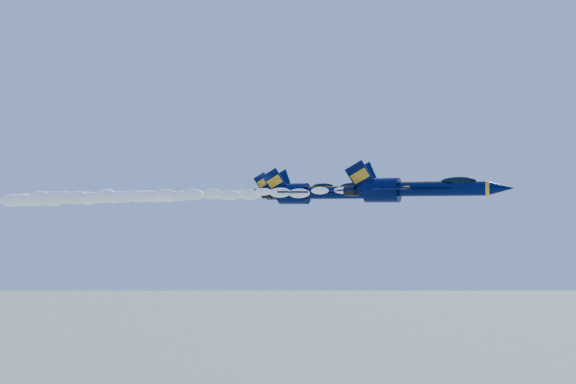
% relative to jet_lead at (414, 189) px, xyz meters
% --- Properties ---
extents(jet_lead, '(19.52, 16.01, 7.25)m').
position_rel_jet_lead_xyz_m(jet_lead, '(0.00, 0.00, 0.00)').
color(jet_lead, '#000930').
extents(smoke_trail_jet_lead, '(55.16, 2.49, 2.24)m').
position_rel_jet_lead_xyz_m(smoke_trail_jet_lead, '(-35.92, -0.00, -0.49)').
color(smoke_trail_jet_lead, white).
extents(jet_second, '(19.55, 16.03, 7.26)m').
position_rel_jet_lead_xyz_m(jet_second, '(-14.56, 5.97, -0.16)').
color(jet_second, '#000930').
extents(smoke_trail_jet_second, '(55.16, 2.49, 2.24)m').
position_rel_jet_lead_xyz_m(smoke_trail_jet_second, '(-50.49, 5.97, -0.65)').
color(smoke_trail_jet_second, white).
extents(jet_third, '(16.92, 13.88, 6.29)m').
position_rel_jet_lead_xyz_m(jet_third, '(-21.69, 14.22, 0.37)').
color(jet_third, '#000930').
extents(smoke_trail_jet_third, '(55.16, 2.16, 1.94)m').
position_rel_jet_lead_xyz_m(smoke_trail_jet_third, '(-56.50, 14.22, -0.09)').
color(smoke_trail_jet_third, white).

